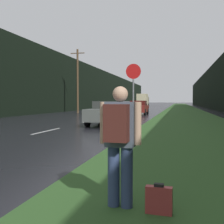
{
  "coord_description": "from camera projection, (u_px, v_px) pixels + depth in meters",
  "views": [
    {
      "loc": [
        6.38,
        -0.64,
        1.5
      ],
      "look_at": [
        2.65,
        15.17,
        0.87
      ],
      "focal_mm": 45.0,
      "sensor_mm": 36.0,
      "label": 1
    }
  ],
  "objects": [
    {
      "name": "grass_verge",
      "position": [
        184.0,
        112.0,
        39.39
      ],
      "size": [
        6.0,
        240.0,
        0.02
      ],
      "primitive_type": "cube",
      "color": "#2D5123",
      "rests_on": "ground_plane"
    },
    {
      "name": "lane_stripe_c",
      "position": [
        47.0,
        131.0,
        14.01
      ],
      "size": [
        0.12,
        3.0,
        0.01
      ],
      "primitive_type": "cube",
      "color": "silver",
      "rests_on": "ground_plane"
    },
    {
      "name": "car_passing_near",
      "position": [
        108.0,
        113.0,
        17.47
      ],
      "size": [
        1.88,
        4.48,
        1.49
      ],
      "rotation": [
        0.0,
        0.0,
        3.14
      ],
      "color": "#4C514C",
      "rests_on": "ground_plane"
    },
    {
      "name": "delivery_truck",
      "position": [
        143.0,
        100.0,
        69.34
      ],
      "size": [
        2.47,
        7.17,
        3.24
      ],
      "color": "#6E684F",
      "rests_on": "ground_plane"
    },
    {
      "name": "hitchhiker_with_backpack",
      "position": [
        120.0,
        139.0,
        3.87
      ],
      "size": [
        0.59,
        0.43,
        1.7
      ],
      "rotation": [
        0.0,
        0.0,
        -0.06
      ],
      "color": "navy",
      "rests_on": "ground_plane"
    },
    {
      "name": "car_oncoming",
      "position": [
        125.0,
        106.0,
        46.3
      ],
      "size": [
        1.96,
        4.53,
        1.48
      ],
      "color": "#9E9EA3",
      "rests_on": "ground_plane"
    },
    {
      "name": "suitcase",
      "position": [
        159.0,
        201.0,
        3.67
      ],
      "size": [
        0.35,
        0.13,
        0.42
      ],
      "rotation": [
        0.0,
        0.0,
        -0.06
      ],
      "color": "#9E3333",
      "rests_on": "ground_plane"
    },
    {
      "name": "treeline_near_side",
      "position": [
        220.0,
        86.0,
        47.58
      ],
      "size": [
        2.0,
        140.0,
        7.98
      ],
      "primitive_type": "cube",
      "color": "black",
      "rests_on": "ground_plane"
    },
    {
      "name": "stop_sign",
      "position": [
        133.0,
        93.0,
        11.86
      ],
      "size": [
        0.64,
        0.07,
        3.07
      ],
      "color": "slate",
      "rests_on": "ground_plane"
    },
    {
      "name": "utility_pole_far",
      "position": [
        78.0,
        80.0,
        35.23
      ],
      "size": [
        1.8,
        0.24,
        8.0
      ],
      "color": "#4C3823",
      "rests_on": "ground_plane"
    },
    {
      "name": "car_passing_far",
      "position": [
        138.0,
        108.0,
        30.9
      ],
      "size": [
        1.99,
        4.19,
        1.55
      ],
      "rotation": [
        0.0,
        0.0,
        3.14
      ],
      "color": "maroon",
      "rests_on": "ground_plane"
    },
    {
      "name": "treeline_far_side",
      "position": [
        88.0,
        88.0,
        52.96
      ],
      "size": [
        2.0,
        140.0,
        8.06
      ],
      "primitive_type": "cube",
      "color": "black",
      "rests_on": "ground_plane"
    },
    {
      "name": "lane_stripe_d",
      "position": [
        90.0,
        121.0,
        20.82
      ],
      "size": [
        0.12,
        3.0,
        0.01
      ],
      "primitive_type": "cube",
      "color": "silver",
      "rests_on": "ground_plane"
    }
  ]
}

